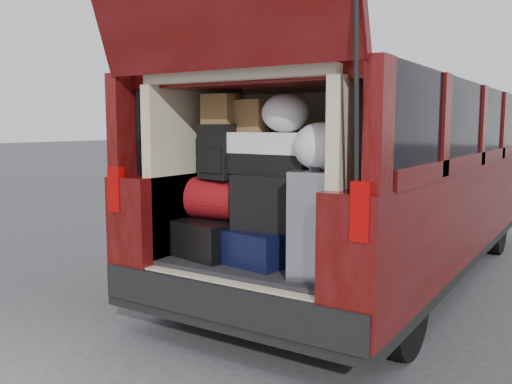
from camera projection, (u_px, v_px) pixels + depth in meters
ground at (252, 348)px, 3.52m from camera, size 80.00×80.00×0.00m
minivan at (363, 184)px, 4.95m from camera, size 1.90×5.35×2.77m
load_floor at (274, 296)px, 3.71m from camera, size 1.24×1.05×0.55m
black_hardshell at (224, 236)px, 3.78m from camera, size 0.56×0.69×0.24m
navy_hardshell at (267, 245)px, 3.54m from camera, size 0.49×0.56×0.22m
silver_roller at (318, 222)px, 3.23m from camera, size 0.34×0.46×0.63m
red_duffel at (221, 199)px, 3.73m from camera, size 0.46×0.33×0.28m
black_soft_case at (274, 202)px, 3.50m from camera, size 0.53×0.36×0.36m
backpack at (218, 152)px, 3.66m from camera, size 0.28×0.19×0.37m
twotone_duffel at (275, 153)px, 3.50m from camera, size 0.62×0.34×0.27m
grocery_sack_lower at (221, 109)px, 3.66m from camera, size 0.22×0.18×0.20m
grocery_sack_upper at (253, 116)px, 3.61m from camera, size 0.22×0.18×0.21m
plastic_bag_center at (285, 113)px, 3.43m from camera, size 0.31×0.29×0.24m
plastic_bag_right at (320, 146)px, 3.16m from camera, size 0.33×0.31×0.28m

